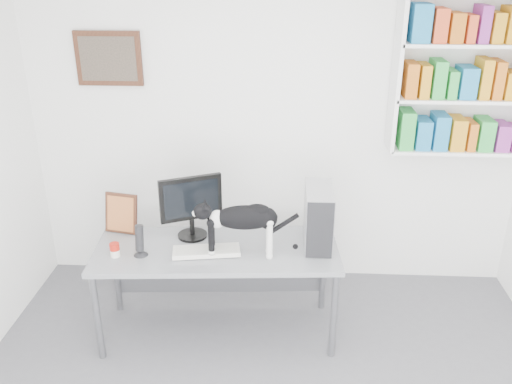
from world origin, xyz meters
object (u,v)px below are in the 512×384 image
soup_can (115,250)px  leaning_print (121,213)px  keyboard (206,251)px  cat (243,230)px  monitor (191,207)px  desk (218,291)px  bookshelf (465,72)px  speaker (140,240)px  pc_tower (318,217)px

soup_can → leaning_print: bearing=97.8°
keyboard → cat: 0.31m
cat → soup_can: bearing=179.2°
monitor → desk: bearing=-63.8°
bookshelf → leaning_print: 2.75m
bookshelf → leaning_print: bookshelf is taller
leaning_print → keyboard: bearing=-11.9°
speaker → desk: bearing=22.0°
pc_tower → desk: bearing=-171.3°
bookshelf → keyboard: 2.30m
pc_tower → cat: pc_tower is taller
leaning_print → cat: size_ratio=0.49×
desk → cat: (0.20, -0.09, 0.56)m
pc_tower → speaker: (-1.23, -0.24, -0.10)m
leaning_print → pc_tower: bearing=7.4°
monitor → cat: size_ratio=0.76×
bookshelf → pc_tower: 1.54m
bookshelf → monitor: 2.24m
keyboard → leaning_print: leaning_print is taller
desk → monitor: size_ratio=3.56×
leaning_print → desk: bearing=-4.8°
desk → leaning_print: bearing=159.7°
soup_can → pc_tower: bearing=10.6°
speaker → pc_tower: bearing=19.1°
leaning_print → soup_can: size_ratio=3.15×
bookshelf → speaker: bearing=-159.6°
leaning_print → cat: bearing=-6.8°
monitor → keyboard: size_ratio=1.04×
monitor → soup_can: bearing=-171.0°
keyboard → soup_can: soup_can is taller
pc_tower → leaning_print: bearing=175.8°
monitor → soup_can: 0.61m
monitor → speaker: 0.45m
speaker → cat: (0.71, 0.03, 0.08)m
monitor → keyboard: 0.36m
cat → leaning_print: bearing=157.0°
monitor → pc_tower: size_ratio=1.14×
cat → desk: bearing=150.0°
monitor → leaning_print: bearing=150.4°
leaning_print → soup_can: leaning_print is taller
bookshelf → desk: bearing=-157.8°
soup_can → speaker: bearing=9.0°
keyboard → monitor: bearing=110.7°
bookshelf → soup_can: bearing=-160.4°
speaker → leaning_print: size_ratio=0.75×
bookshelf → monitor: size_ratio=2.55×
keyboard → leaning_print: bearing=147.6°
desk → soup_can: (-0.69, -0.15, 0.41)m
speaker → monitor: bearing=50.9°
bookshelf → cat: size_ratio=1.93×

